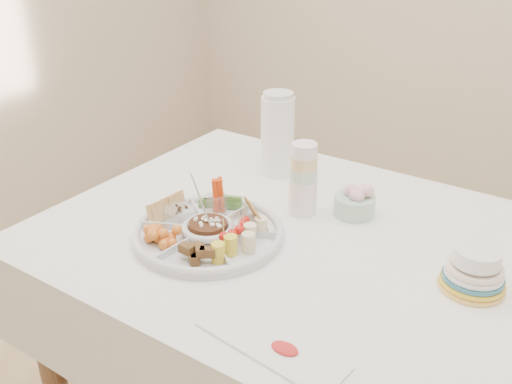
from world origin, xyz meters
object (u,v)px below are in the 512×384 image
Objects in this scene: party_tray at (208,230)px; dining_table at (327,360)px; thermos at (278,133)px; plate_stack at (474,270)px.

dining_table is at bearing 27.52° from party_tray.
thermos reaches higher than dining_table.
dining_table is 0.54m from plate_stack.
dining_table is 10.43× the size of plate_stack.
thermos is (-0.35, 0.29, 0.51)m from dining_table.
plate_stack is (0.69, -0.28, -0.09)m from thermos.
thermos is (-0.07, 0.44, 0.11)m from party_tray.
party_tray is 2.61× the size of plate_stack.
party_tray reaches higher than dining_table.
party_tray is 1.41× the size of thermos.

